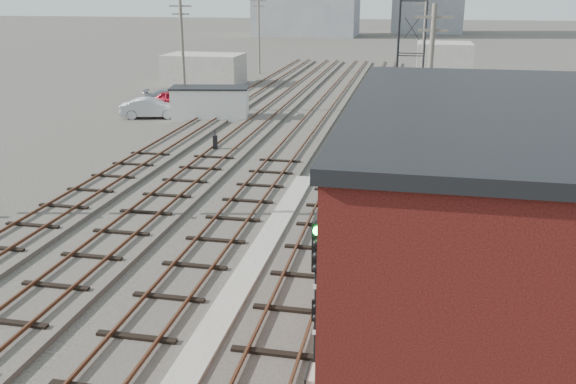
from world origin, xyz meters
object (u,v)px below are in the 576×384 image
(switch_stand, at_px, (215,143))
(car_grey, at_px, (171,97))
(car_red, at_px, (174,99))
(car_silver, at_px, (151,108))
(signal_mast, at_px, (317,287))
(site_trailer, at_px, (210,103))

(switch_stand, xyz_separation_m, car_grey, (-8.82, 14.80, 0.10))
(switch_stand, distance_m, car_red, 16.06)
(car_silver, relative_size, car_grey, 0.99)
(car_red, height_order, car_grey, car_red)
(signal_mast, relative_size, car_red, 1.07)
(car_red, bearing_deg, car_grey, 49.22)
(site_trailer, relative_size, car_silver, 1.36)
(switch_stand, height_order, car_silver, car_silver)
(site_trailer, bearing_deg, car_silver, 174.43)
(signal_mast, height_order, site_trailer, signal_mast)
(signal_mast, bearing_deg, car_grey, 116.99)
(car_grey, bearing_deg, site_trailer, -148.38)
(car_grey, bearing_deg, switch_stand, -163.30)
(switch_stand, relative_size, car_silver, 0.26)
(site_trailer, bearing_deg, switch_stand, -80.52)
(car_silver, bearing_deg, signal_mast, -165.07)
(site_trailer, distance_m, car_red, 6.31)
(car_red, bearing_deg, switch_stand, -132.73)
(site_trailer, distance_m, car_grey, 7.44)
(signal_mast, xyz_separation_m, car_silver, (-18.03, 30.90, -1.80))
(site_trailer, bearing_deg, signal_mast, -77.57)
(signal_mast, relative_size, site_trailer, 0.68)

